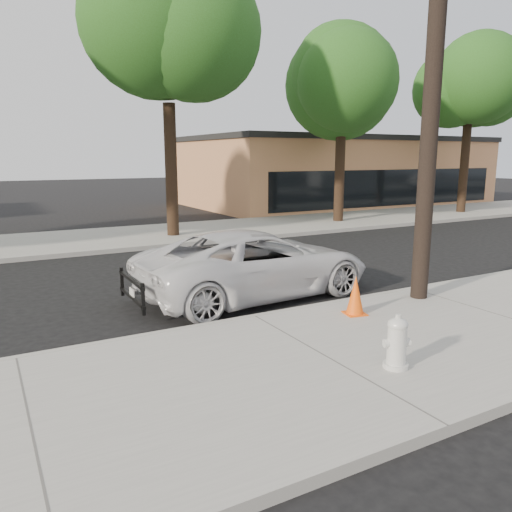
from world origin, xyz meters
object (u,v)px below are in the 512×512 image
utility_pole (434,68)px  traffic_cone (355,296)px  police_cruiser (256,263)px  fire_hydrant (397,344)px

utility_pole → traffic_cone: (-1.92, -0.24, -4.19)m
utility_pole → police_cruiser: utility_pole is taller
traffic_cone → utility_pole: bearing=7.1°
utility_pole → traffic_cone: bearing=-172.9°
utility_pole → traffic_cone: size_ratio=12.28×
police_cruiser → traffic_cone: 2.56m
fire_hydrant → utility_pole: bearing=59.7°
utility_pole → traffic_cone: utility_pole is taller
fire_hydrant → traffic_cone: traffic_cone is taller
fire_hydrant → traffic_cone: 2.40m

